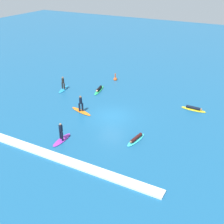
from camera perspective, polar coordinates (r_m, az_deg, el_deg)
ground_plane at (r=30.72m, az=-0.00°, el=-0.83°), size 120.00×120.00×0.00m
surfer_on_yellow_board at (r=33.22m, az=15.60°, el=0.62°), size 2.75×0.84×0.41m
surfer_on_blue_board at (r=37.74m, az=-9.47°, el=4.95°), size 1.23×2.70×1.74m
surfer_on_purple_board at (r=26.76m, az=-9.84°, el=-4.64°), size 0.76×2.55×1.77m
surfer_on_green_board at (r=37.01m, az=-2.55°, el=4.39°), size 1.19×3.22×0.44m
surfer_on_orange_board at (r=31.64m, az=-6.07°, el=0.81°), size 2.99×1.38×1.88m
surfer_on_teal_board at (r=26.62m, az=4.70°, el=-5.27°), size 0.99×2.73×0.41m
marker_buoy at (r=40.51m, az=0.64°, el=6.47°), size 0.51×0.51×1.08m
wave_crest at (r=24.49m, az=-9.92°, el=-8.98°), size 17.61×0.90×0.18m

